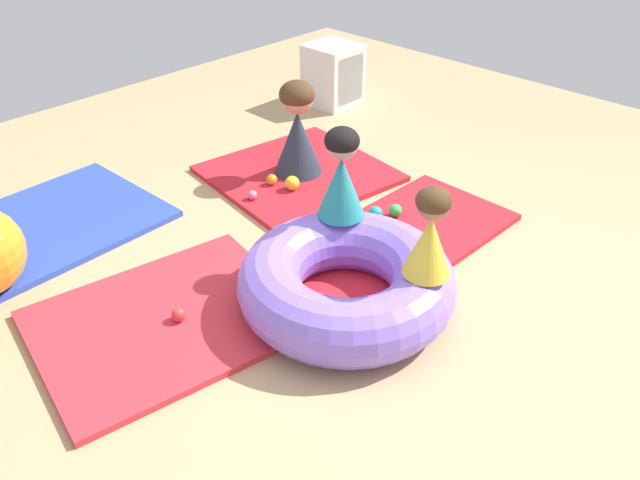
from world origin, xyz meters
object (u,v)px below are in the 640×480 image
object	(u,v)px
play_ball_green	(395,211)
play_ball_teal	(375,213)
play_ball_red	(179,315)
play_ball_yellow	(292,183)
child_in_yellow	(430,233)
play_ball_pink	(253,195)
play_ball_orange	(272,180)
storage_cube	(335,75)
child_in_teal	(341,174)
inflatable_cushion	(346,282)
adult_seated	(298,129)

from	to	relation	value
play_ball_green	play_ball_teal	bearing A→B (deg)	149.34
play_ball_red	play_ball_yellow	world-z (taller)	play_ball_yellow
child_in_yellow	play_ball_pink	distance (m)	1.74
play_ball_orange	storage_cube	distance (m)	1.78
storage_cube	play_ball_green	bearing A→B (deg)	-126.53
child_in_teal	play_ball_teal	xyz separation A→B (m)	(0.50, 0.13, -0.54)
play_ball_red	play_ball_teal	bearing A→B (deg)	-3.63
play_ball_teal	play_ball_red	xyz separation A→B (m)	(-1.54, 0.10, -0.01)
inflatable_cushion	play_ball_orange	world-z (taller)	inflatable_cushion
child_in_teal	play_ball_orange	xyz separation A→B (m)	(0.36, 1.00, -0.54)
inflatable_cushion	adult_seated	world-z (taller)	adult_seated
child_in_yellow	adult_seated	distance (m)	1.89
play_ball_teal	adult_seated	bearing A→B (deg)	81.08
play_ball_red	adult_seated	bearing A→B (deg)	24.90
storage_cube	play_ball_teal	bearing A→B (deg)	-130.25
play_ball_red	play_ball_yellow	distance (m)	1.56
child_in_yellow	play_ball_yellow	size ratio (longest dim) A/B	4.65
play_ball_pink	play_ball_green	distance (m)	1.02
play_ball_yellow	storage_cube	world-z (taller)	storage_cube
play_ball_green	inflatable_cushion	bearing A→B (deg)	-157.90
child_in_yellow	child_in_teal	size ratio (longest dim) A/B	0.90
play_ball_red	storage_cube	xyz separation A→B (m)	(2.96, 1.59, 0.20)
inflatable_cushion	play_ball_orange	distance (m)	1.47
inflatable_cushion	child_in_teal	bearing A→B (deg)	46.84
inflatable_cushion	child_in_yellow	xyz separation A→B (m)	(0.17, -0.39, 0.42)
adult_seated	storage_cube	world-z (taller)	adult_seated
inflatable_cushion	storage_cube	size ratio (longest dim) A/B	2.15
adult_seated	play_ball_green	size ratio (longest dim) A/B	8.00
play_ball_teal	storage_cube	world-z (taller)	storage_cube
play_ball_teal	play_ball_red	size ratio (longest dim) A/B	1.24
child_in_yellow	play_ball_orange	bearing A→B (deg)	30.04
child_in_teal	play_ball_yellow	distance (m)	1.07
storage_cube	play_ball_orange	bearing A→B (deg)	-152.52
child_in_teal	play_ball_orange	distance (m)	1.19
play_ball_red	storage_cube	bearing A→B (deg)	28.15
play_ball_teal	play_ball_pink	distance (m)	0.89
adult_seated	inflatable_cushion	bearing A→B (deg)	-37.61
inflatable_cushion	play_ball_green	size ratio (longest dim) A/B	13.47
inflatable_cushion	play_ball_green	xyz separation A→B (m)	(0.92, 0.37, -0.09)
storage_cube	child_in_yellow	bearing A→B (deg)	-129.12
child_in_teal	adult_seated	xyz separation A→B (m)	(0.64, 1.01, -0.24)
adult_seated	child_in_teal	bearing A→B (deg)	-34.77
child_in_yellow	play_ball_pink	size ratio (longest dim) A/B	7.32
play_ball_pink	child_in_teal	bearing A→B (deg)	-96.86
play_ball_red	play_ball_orange	size ratio (longest dim) A/B	0.97
play_ball_pink	play_ball_orange	xyz separation A→B (m)	(0.24, 0.06, 0.01)
play_ball_yellow	play_ball_pink	bearing A→B (deg)	160.68
child_in_yellow	play_ball_yellow	xyz separation A→B (m)	(0.53, 1.54, -0.50)
child_in_teal	play_ball_yellow	world-z (taller)	child_in_teal
play_ball_teal	play_ball_pink	xyz separation A→B (m)	(-0.39, 0.80, -0.01)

